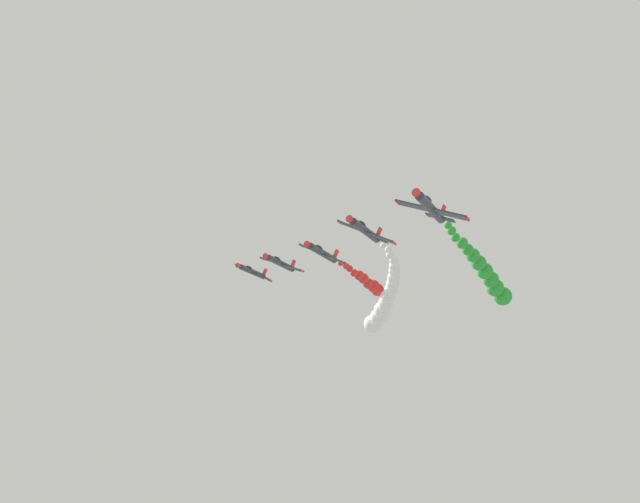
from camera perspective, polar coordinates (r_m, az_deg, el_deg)
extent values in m
cylinder|color=#333842|center=(80.00, 9.64, 3.75)|extent=(1.43, 9.00, 1.43)
cone|color=red|center=(75.43, 8.51, 4.98)|extent=(1.36, 1.20, 1.36)
cube|color=#333842|center=(80.34, 9.70, 3.59)|extent=(8.58, 1.90, 3.65)
cylinder|color=red|center=(78.76, 12.73, 2.84)|extent=(0.47, 1.40, 0.47)
cylinder|color=red|center=(82.14, 6.80, 4.30)|extent=(0.47, 1.40, 0.47)
cube|color=#333842|center=(83.64, 10.45, 2.91)|extent=(3.59, 1.20, 1.61)
cube|color=red|center=(83.93, 10.67, 3.47)|extent=(0.74, 1.10, 1.53)
ellipsoid|color=black|center=(78.49, 9.38, 4.50)|extent=(1.01, 2.20, 0.95)
sphere|color=green|center=(86.36, 11.11, 2.28)|extent=(1.02, 1.02, 1.02)
sphere|color=green|center=(88.22, 11.40, 1.79)|extent=(1.23, 1.23, 1.23)
sphere|color=green|center=(90.01, 11.73, 1.22)|extent=(1.26, 1.26, 1.26)
sphere|color=green|center=(91.74, 12.30, 0.73)|extent=(1.63, 1.63, 1.63)
sphere|color=green|center=(93.47, 12.77, 0.17)|extent=(1.66, 1.66, 1.66)
sphere|color=green|center=(95.24, 13.20, -0.33)|extent=(2.02, 2.02, 2.02)
sphere|color=green|center=(96.94, 13.68, -0.96)|extent=(2.24, 2.24, 2.24)
sphere|color=green|center=(98.59, 14.18, -1.66)|extent=(2.44, 2.44, 2.44)
sphere|color=green|center=(100.26, 14.67, -2.36)|extent=(2.45, 2.45, 2.45)
sphere|color=green|center=(101.99, 15.03, -3.06)|extent=(2.69, 2.69, 2.69)
sphere|color=green|center=(103.62, 15.65, -3.77)|extent=(2.85, 2.85, 2.85)
cylinder|color=#333842|center=(92.67, 3.98, 1.82)|extent=(1.48, 9.00, 1.48)
cone|color=red|center=(88.21, 2.72, 2.76)|extent=(1.41, 1.20, 1.41)
cube|color=#333842|center=(93.01, 4.05, 1.69)|extent=(8.23, 1.90, 4.43)
cylinder|color=red|center=(90.98, 6.45, 0.77)|extent=(0.49, 1.40, 0.49)
cylinder|color=red|center=(95.21, 1.75, 2.57)|extent=(0.49, 1.40, 0.49)
cube|color=#333842|center=(96.21, 4.90, 1.17)|extent=(3.45, 1.20, 1.92)
cube|color=red|center=(96.40, 5.15, 1.64)|extent=(0.87, 1.10, 1.48)
ellipsoid|color=black|center=(91.15, 3.68, 2.42)|extent=(1.03, 2.20, 0.99)
sphere|color=white|center=(99.17, 5.55, 0.52)|extent=(0.93, 0.93, 0.93)
sphere|color=white|center=(101.32, 5.98, 0.18)|extent=(1.06, 1.06, 1.06)
sphere|color=white|center=(103.57, 6.15, -0.28)|extent=(1.41, 1.41, 1.41)
sphere|color=white|center=(105.72, 6.46, -0.72)|extent=(1.49, 1.49, 1.49)
sphere|color=white|center=(108.00, 6.50, -1.29)|extent=(1.77, 1.77, 1.77)
sphere|color=white|center=(110.38, 6.51, -1.68)|extent=(1.96, 1.96, 1.96)
sphere|color=white|center=(112.71, 6.45, -2.25)|extent=(2.19, 2.19, 2.19)
sphere|color=white|center=(115.07, 6.38, -2.80)|extent=(2.37, 2.37, 2.37)
sphere|color=white|center=(117.50, 6.22, -3.35)|extent=(2.44, 2.44, 2.44)
sphere|color=white|center=(120.02, 5.95, -3.94)|extent=(2.77, 2.77, 2.77)
sphere|color=white|center=(122.46, 5.76, -4.52)|extent=(2.85, 2.85, 2.85)
sphere|color=white|center=(125.04, 5.45, -5.09)|extent=(3.21, 3.21, 3.21)
sphere|color=white|center=(127.64, 5.13, -5.68)|extent=(3.21, 3.21, 3.21)
sphere|color=white|center=(130.39, 4.63, -6.31)|extent=(3.59, 3.59, 3.59)
cylinder|color=#333842|center=(106.15, 0.23, -0.15)|extent=(1.48, 9.00, 1.48)
cone|color=red|center=(101.79, -1.02, 0.58)|extent=(1.41, 1.20, 1.41)
cube|color=#333842|center=(106.49, 0.31, -0.26)|extent=(8.26, 1.90, 4.37)
cylinder|color=red|center=(104.26, 2.33, -1.09)|extent=(0.48, 1.40, 0.48)
cylinder|color=red|center=(108.87, -1.63, 0.54)|extent=(0.48, 1.40, 0.48)
cube|color=#333842|center=(109.63, 1.16, -0.66)|extent=(3.46, 1.20, 1.90)
cube|color=red|center=(109.77, 1.38, -0.24)|extent=(0.86, 1.10, 1.49)
ellipsoid|color=black|center=(104.64, -0.09, 0.35)|extent=(1.03, 2.20, 0.99)
sphere|color=red|center=(112.11, 1.82, -1.02)|extent=(0.99, 0.99, 0.99)
sphere|color=red|center=(113.71, 2.26, -1.26)|extent=(1.13, 1.13, 1.13)
sphere|color=red|center=(115.41, 2.59, -1.50)|extent=(1.24, 1.24, 1.24)
sphere|color=red|center=(116.97, 2.99, -1.87)|extent=(1.40, 1.40, 1.40)
sphere|color=red|center=(118.55, 3.44, -2.09)|extent=(1.83, 1.83, 1.83)
sphere|color=red|center=(120.17, 3.81, -2.37)|extent=(1.96, 1.96, 1.96)
sphere|color=red|center=(121.67, 4.23, -2.80)|extent=(2.02, 2.02, 2.02)
sphere|color=red|center=(123.24, 4.69, -3.02)|extent=(2.35, 2.35, 2.35)
sphere|color=red|center=(124.83, 5.04, -3.36)|extent=(2.45, 2.45, 2.45)
cylinder|color=#333842|center=(121.54, -3.44, -1.05)|extent=(1.43, 9.00, 1.43)
cone|color=red|center=(117.31, -4.66, -0.45)|extent=(1.36, 1.20, 1.36)
cube|color=#333842|center=(121.87, -3.36, -1.14)|extent=(8.61, 1.90, 3.58)
cylinder|color=red|center=(119.44, -1.59, -1.69)|extent=(0.47, 1.40, 0.47)
cylinder|color=red|center=(124.43, -5.06, -0.61)|extent=(0.47, 1.40, 0.47)
cube|color=#333842|center=(124.91, -2.53, -1.47)|extent=(3.60, 1.20, 1.58)
cube|color=red|center=(125.06, -2.36, -1.09)|extent=(0.72, 1.10, 1.54)
ellipsoid|color=black|center=(120.08, -3.78, -0.62)|extent=(1.00, 2.20, 0.95)
cylinder|color=#333842|center=(136.38, -5.90, -1.78)|extent=(1.48, 9.00, 1.48)
cone|color=red|center=(132.24, -7.07, -1.27)|extent=(1.41, 1.20, 1.41)
cube|color=#333842|center=(136.71, -5.83, -1.86)|extent=(8.23, 1.90, 4.43)
cylinder|color=red|center=(134.12, -4.38, -2.55)|extent=(0.49, 1.40, 0.49)
cylinder|color=red|center=(139.40, -7.23, -1.20)|extent=(0.49, 1.40, 0.49)
cube|color=#333842|center=(139.67, -5.03, -2.15)|extent=(3.45, 1.20, 1.92)
cube|color=red|center=(139.74, -4.85, -1.81)|extent=(0.87, 1.10, 1.48)
ellipsoid|color=black|center=(134.90, -6.22, -1.42)|extent=(1.03, 2.20, 0.99)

